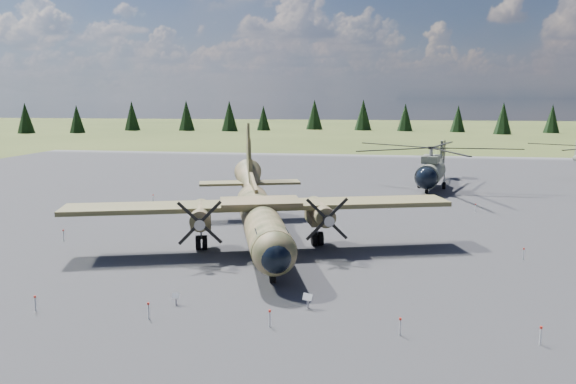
# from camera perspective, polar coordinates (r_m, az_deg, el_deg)

# --- Properties ---
(ground) EXTENTS (500.00, 500.00, 0.00)m
(ground) POSITION_cam_1_polar(r_m,az_deg,el_deg) (40.01, -0.97, -5.90)
(ground) COLOR #565D29
(ground) RESTS_ON ground
(apron) EXTENTS (120.00, 120.00, 0.04)m
(apron) POSITION_cam_1_polar(r_m,az_deg,el_deg) (49.61, 1.07, -2.88)
(apron) COLOR slate
(apron) RESTS_ON ground
(transport_plane) EXTENTS (26.69, 23.81, 8.92)m
(transport_plane) POSITION_cam_1_polar(r_m,az_deg,el_deg) (40.64, -2.93, -1.96)
(transport_plane) COLOR #313A1F
(transport_plane) RESTS_ON ground
(helicopter_near) EXTENTS (23.87, 25.37, 5.15)m
(helicopter_near) POSITION_cam_1_polar(r_m,az_deg,el_deg) (67.59, 14.36, 3.26)
(helicopter_near) COLOR slate
(helicopter_near) RESTS_ON ground
(info_placard_left) EXTENTS (0.45, 0.25, 0.66)m
(info_placard_left) POSITION_cam_1_polar(r_m,az_deg,el_deg) (30.16, -11.33, -10.41)
(info_placard_left) COLOR gray
(info_placard_left) RESTS_ON ground
(info_placard_right) EXTENTS (0.55, 0.37, 0.80)m
(info_placard_right) POSITION_cam_1_polar(r_m,az_deg,el_deg) (29.13, 2.02, -10.76)
(info_placard_right) COLOR gray
(info_placard_right) RESTS_ON ground
(barrier_fence) EXTENTS (33.12, 29.62, 0.85)m
(barrier_fence) POSITION_cam_1_polar(r_m,az_deg,el_deg) (39.89, -1.65, -5.20)
(barrier_fence) COLOR silver
(barrier_fence) RESTS_ON ground
(treeline) EXTENTS (325.16, 320.45, 10.86)m
(treeline) POSITION_cam_1_polar(r_m,az_deg,el_deg) (36.98, 1.90, 0.39)
(treeline) COLOR black
(treeline) RESTS_ON ground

